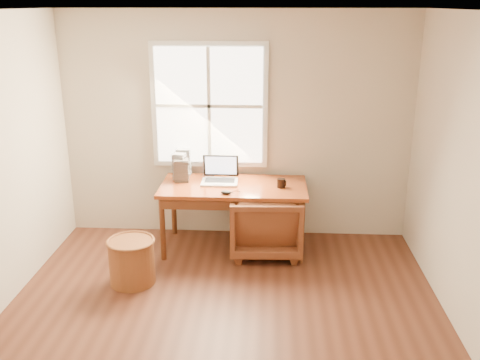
% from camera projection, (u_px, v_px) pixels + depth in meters
% --- Properties ---
extents(room_shell, '(4.04, 4.54, 2.64)m').
position_uv_depth(room_shell, '(216.00, 184.00, 4.14)').
color(room_shell, '#582D1E').
rests_on(room_shell, ground).
extents(desk, '(1.60, 0.80, 0.04)m').
position_uv_depth(desk, '(234.00, 187.00, 5.87)').
color(desk, brown).
rests_on(desk, room_shell).
extents(armchair, '(0.80, 0.82, 0.71)m').
position_uv_depth(armchair, '(265.00, 222.00, 5.88)').
color(armchair, brown).
rests_on(armchair, room_shell).
extents(wicker_stool, '(0.51, 0.51, 0.45)m').
position_uv_depth(wicker_stool, '(132.00, 262.00, 5.27)').
color(wicker_stool, brown).
rests_on(wicker_stool, room_shell).
extents(laptop, '(0.45, 0.47, 0.33)m').
position_uv_depth(laptop, '(219.00, 169.00, 5.87)').
color(laptop, '#B5B7BC').
rests_on(laptop, desk).
extents(mouse, '(0.13, 0.10, 0.04)m').
position_uv_depth(mouse, '(226.00, 192.00, 5.58)').
color(mouse, black).
rests_on(mouse, desk).
extents(coffee_mug, '(0.11, 0.11, 0.10)m').
position_uv_depth(coffee_mug, '(281.00, 183.00, 5.77)').
color(coffee_mug, black).
rests_on(coffee_mug, desk).
extents(cd_stack_a, '(0.16, 0.14, 0.31)m').
position_uv_depth(cd_stack_a, '(184.00, 161.00, 6.19)').
color(cd_stack_a, '#B5BBC1').
rests_on(cd_stack_a, desk).
extents(cd_stack_b, '(0.17, 0.16, 0.25)m').
position_uv_depth(cd_stack_b, '(181.00, 171.00, 5.96)').
color(cd_stack_b, '#232328').
rests_on(cd_stack_b, desk).
extents(cd_stack_c, '(0.15, 0.14, 0.30)m').
position_uv_depth(cd_stack_c, '(179.00, 167.00, 6.01)').
color(cd_stack_c, '#9B9BA8').
rests_on(cd_stack_c, desk).
extents(cd_stack_d, '(0.15, 0.14, 0.17)m').
position_uv_depth(cd_stack_d, '(210.00, 168.00, 6.20)').
color(cd_stack_d, silver).
rests_on(cd_stack_d, desk).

